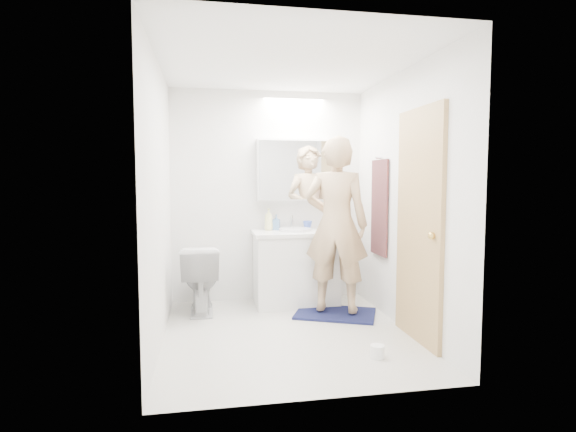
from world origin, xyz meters
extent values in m
plane|color=silver|center=(0.00, 0.00, 0.00)|extent=(2.50, 2.50, 0.00)
plane|color=white|center=(0.00, 0.00, 2.40)|extent=(2.50, 2.50, 0.00)
plane|color=white|center=(0.00, 1.25, 1.20)|extent=(2.50, 0.00, 2.50)
plane|color=white|center=(0.00, -1.25, 1.20)|extent=(2.50, 0.00, 2.50)
plane|color=white|center=(-1.10, 0.00, 1.20)|extent=(0.00, 2.50, 2.50)
plane|color=white|center=(1.10, 0.00, 1.20)|extent=(0.00, 2.50, 2.50)
cube|color=white|center=(0.27, 0.96, 0.39)|extent=(0.90, 0.55, 0.78)
cube|color=white|center=(0.27, 0.96, 0.80)|extent=(0.95, 0.58, 0.04)
cylinder|color=silver|center=(0.27, 0.99, 0.84)|extent=(0.36, 0.36, 0.03)
cylinder|color=silver|center=(0.27, 1.19, 0.90)|extent=(0.02, 0.02, 0.16)
cube|color=white|center=(0.30, 1.18, 1.50)|extent=(0.88, 0.14, 0.70)
cube|color=silver|center=(0.30, 1.10, 1.50)|extent=(0.84, 0.01, 0.66)
imported|color=silver|center=(-0.78, 0.85, 0.36)|extent=(0.40, 0.70, 0.71)
cube|color=#151A42|center=(0.59, 0.48, 0.01)|extent=(0.95, 0.82, 0.02)
imported|color=tan|center=(0.59, 0.48, 0.94)|extent=(0.76, 0.65, 1.78)
cube|color=tan|center=(1.08, -0.35, 1.00)|extent=(0.04, 0.80, 2.00)
sphere|color=gold|center=(1.04, -0.65, 0.95)|extent=(0.06, 0.06, 0.06)
cube|color=#101D35|center=(1.08, 0.55, 1.10)|extent=(0.02, 0.42, 1.00)
cylinder|color=silver|center=(1.07, 0.55, 1.62)|extent=(0.07, 0.02, 0.02)
imported|color=beige|center=(-0.02, 1.11, 0.94)|extent=(0.12, 0.12, 0.25)
imported|color=#537CB2|center=(0.08, 1.15, 0.91)|extent=(0.10, 0.10, 0.18)
imported|color=#3D57B8|center=(0.44, 1.12, 0.87)|extent=(0.13, 0.13, 0.10)
cylinder|color=white|center=(0.59, -0.67, 0.05)|extent=(0.11, 0.11, 0.10)
camera|label=1|loc=(-0.71, -3.95, 1.39)|focal=28.31mm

